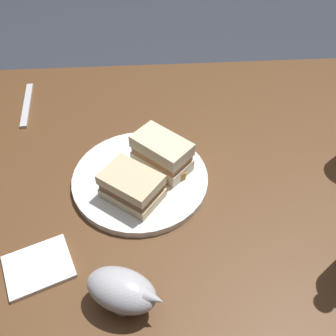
% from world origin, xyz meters
% --- Properties ---
extents(ground_plane, '(6.00, 6.00, 0.00)m').
position_xyz_m(ground_plane, '(0.00, 0.00, 0.00)').
color(ground_plane, '#333842').
extents(dining_table, '(1.15, 0.88, 0.75)m').
position_xyz_m(dining_table, '(0.00, 0.00, 0.38)').
color(dining_table, brown).
rests_on(dining_table, ground).
extents(plate, '(0.28, 0.28, 0.02)m').
position_xyz_m(plate, '(-0.12, -0.01, 0.76)').
color(plate, white).
rests_on(plate, dining_table).
extents(sandwich_half_left, '(0.13, 0.13, 0.06)m').
position_xyz_m(sandwich_half_left, '(-0.13, -0.06, 0.80)').
color(sandwich_half_left, beige).
rests_on(sandwich_half_left, plate).
extents(sandwich_half_right, '(0.13, 0.13, 0.07)m').
position_xyz_m(sandwich_half_right, '(-0.07, 0.01, 0.81)').
color(sandwich_half_right, beige).
rests_on(sandwich_half_right, plate).
extents(potato_wedge_front, '(0.05, 0.03, 0.02)m').
position_xyz_m(potato_wedge_front, '(-0.09, -0.06, 0.78)').
color(potato_wedge_front, '#B77F33').
rests_on(potato_wedge_front, plate).
extents(potato_wedge_middle, '(0.03, 0.06, 0.02)m').
position_xyz_m(potato_wedge_middle, '(-0.04, -0.00, 0.78)').
color(potato_wedge_middle, '#B77F33').
rests_on(potato_wedge_middle, plate).
extents(potato_wedge_back, '(0.04, 0.05, 0.02)m').
position_xyz_m(potato_wedge_back, '(-0.04, -0.01, 0.78)').
color(potato_wedge_back, '#AD702D').
rests_on(potato_wedge_back, plate).
extents(potato_wedge_left_edge, '(0.04, 0.05, 0.02)m').
position_xyz_m(potato_wedge_left_edge, '(-0.06, -0.02, 0.78)').
color(potato_wedge_left_edge, '#AD702D').
rests_on(potato_wedge_left_edge, plate).
extents(gravy_boat, '(0.13, 0.11, 0.07)m').
position_xyz_m(gravy_boat, '(-0.14, -0.27, 0.80)').
color(gravy_boat, '#B7B7BC').
rests_on(gravy_boat, dining_table).
extents(napkin, '(0.14, 0.12, 0.01)m').
position_xyz_m(napkin, '(-0.29, -0.20, 0.76)').
color(napkin, white).
rests_on(napkin, dining_table).
extents(fork, '(0.03, 0.18, 0.01)m').
position_xyz_m(fork, '(-0.40, 0.27, 0.76)').
color(fork, silver).
rests_on(fork, dining_table).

